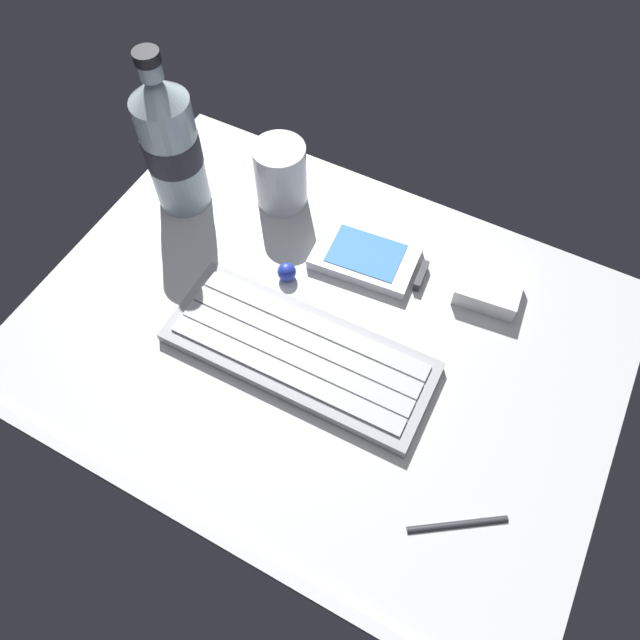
{
  "coord_description": "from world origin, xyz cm",
  "views": [
    {
      "loc": [
        15.31,
        -28.97,
        56.79
      ],
      "look_at": [
        0.0,
        0.0,
        3.0
      ],
      "focal_mm": 33.36,
      "sensor_mm": 36.0,
      "label": 1
    }
  ],
  "objects_px": {
    "stylus_pen": "(458,524)",
    "charger_block": "(489,289)",
    "keyboard": "(299,351)",
    "water_bottle": "(171,144)",
    "handheld_device": "(370,259)",
    "juice_cup": "(281,177)",
    "trackball_mouse": "(287,272)"
  },
  "relations": [
    {
      "from": "stylus_pen",
      "to": "charger_block",
      "type": "bearing_deg",
      "value": 69.67
    },
    {
      "from": "keyboard",
      "to": "stylus_pen",
      "type": "bearing_deg",
      "value": -22.17
    },
    {
      "from": "water_bottle",
      "to": "stylus_pen",
      "type": "bearing_deg",
      "value": -25.67
    },
    {
      "from": "handheld_device",
      "to": "stylus_pen",
      "type": "relative_size",
      "value": 1.4
    },
    {
      "from": "water_bottle",
      "to": "handheld_device",
      "type": "bearing_deg",
      "value": 4.11
    },
    {
      "from": "handheld_device",
      "to": "charger_block",
      "type": "height_order",
      "value": "charger_block"
    },
    {
      "from": "juice_cup",
      "to": "stylus_pen",
      "type": "relative_size",
      "value": 0.89
    },
    {
      "from": "water_bottle",
      "to": "stylus_pen",
      "type": "relative_size",
      "value": 2.19
    },
    {
      "from": "juice_cup",
      "to": "trackball_mouse",
      "type": "distance_m",
      "value": 0.13
    },
    {
      "from": "handheld_device",
      "to": "keyboard",
      "type": "bearing_deg",
      "value": -95.37
    },
    {
      "from": "keyboard",
      "to": "trackball_mouse",
      "type": "xyz_separation_m",
      "value": [
        -0.06,
        0.08,
        0.0
      ]
    },
    {
      "from": "keyboard",
      "to": "juice_cup",
      "type": "height_order",
      "value": "juice_cup"
    },
    {
      "from": "juice_cup",
      "to": "stylus_pen",
      "type": "distance_m",
      "value": 0.44
    },
    {
      "from": "keyboard",
      "to": "stylus_pen",
      "type": "xyz_separation_m",
      "value": [
        0.22,
        -0.09,
        -0.0
      ]
    },
    {
      "from": "keyboard",
      "to": "charger_block",
      "type": "xyz_separation_m",
      "value": [
        0.15,
        0.17,
        0.0
      ]
    },
    {
      "from": "water_bottle",
      "to": "charger_block",
      "type": "height_order",
      "value": "water_bottle"
    },
    {
      "from": "trackball_mouse",
      "to": "stylus_pen",
      "type": "height_order",
      "value": "trackball_mouse"
    },
    {
      "from": "juice_cup",
      "to": "trackball_mouse",
      "type": "relative_size",
      "value": 3.86
    },
    {
      "from": "keyboard",
      "to": "water_bottle",
      "type": "height_order",
      "value": "water_bottle"
    },
    {
      "from": "handheld_device",
      "to": "juice_cup",
      "type": "distance_m",
      "value": 0.15
    },
    {
      "from": "stylus_pen",
      "to": "keyboard",
      "type": "bearing_deg",
      "value": 123.69
    },
    {
      "from": "handheld_device",
      "to": "juice_cup",
      "type": "bearing_deg",
      "value": 164.79
    },
    {
      "from": "handheld_device",
      "to": "trackball_mouse",
      "type": "bearing_deg",
      "value": -139.62
    },
    {
      "from": "charger_block",
      "to": "handheld_device",
      "type": "bearing_deg",
      "value": -171.38
    },
    {
      "from": "trackball_mouse",
      "to": "keyboard",
      "type": "bearing_deg",
      "value": -53.04
    },
    {
      "from": "keyboard",
      "to": "handheld_device",
      "type": "distance_m",
      "value": 0.15
    },
    {
      "from": "water_bottle",
      "to": "juice_cup",
      "type": "bearing_deg",
      "value": 27.33
    },
    {
      "from": "charger_block",
      "to": "stylus_pen",
      "type": "relative_size",
      "value": 0.74
    },
    {
      "from": "keyboard",
      "to": "juice_cup",
      "type": "distance_m",
      "value": 0.23
    },
    {
      "from": "charger_block",
      "to": "stylus_pen",
      "type": "distance_m",
      "value": 0.26
    },
    {
      "from": "handheld_device",
      "to": "trackball_mouse",
      "type": "distance_m",
      "value": 0.1
    },
    {
      "from": "stylus_pen",
      "to": "handheld_device",
      "type": "bearing_deg",
      "value": 96.29
    }
  ]
}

